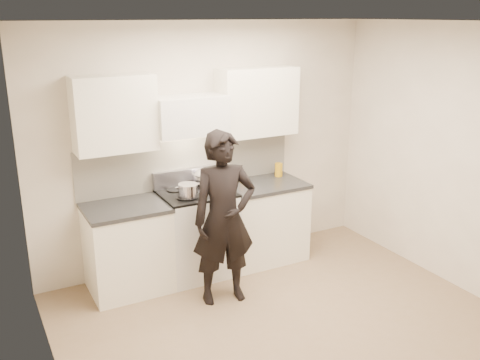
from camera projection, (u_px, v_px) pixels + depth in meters
name	position (u px, v px, depth m)	size (l,w,h in m)	color
ground_plane	(291.00, 328.00, 4.91)	(4.00, 4.00, 0.00)	#7D674D
room_shell	(267.00, 151.00, 4.72)	(4.04, 3.54, 2.70)	beige
stove	(197.00, 233.00, 5.83)	(0.76, 0.65, 0.96)	silver
counter_right	(263.00, 221.00, 6.21)	(0.92, 0.67, 0.92)	white
counter_left	(128.00, 248.00, 5.49)	(0.82, 0.67, 0.92)	white
wok	(209.00, 176.00, 5.82)	(0.39, 0.48, 0.31)	silver
stock_pot	(188.00, 190.00, 5.48)	(0.29, 0.22, 0.14)	silver
utensil_crock	(226.00, 176.00, 6.04)	(0.11, 0.11, 0.29)	#B2B0BD
spice_jar	(242.00, 178.00, 6.09)	(0.04, 0.04, 0.10)	#C06708
oil_glass	(279.00, 170.00, 6.30)	(0.09, 0.09, 0.16)	#C28C11
person	(224.00, 218.00, 5.17)	(0.63, 0.42, 1.73)	black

